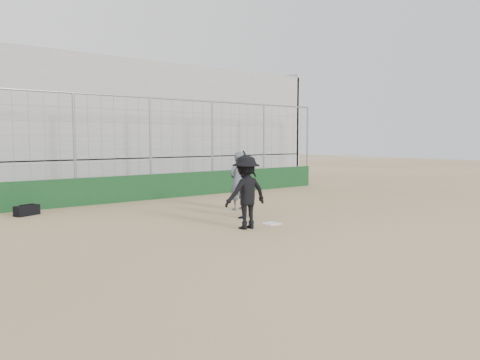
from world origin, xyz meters
TOP-DOWN VIEW (x-y plane):
  - ground at (0.00, 0.00)m, footprint 90.00×90.00m
  - home_plate at (0.00, 0.00)m, footprint 0.44×0.44m
  - backstop at (0.00, 7.00)m, footprint 18.10×0.25m
  - bleachers at (0.00, 11.95)m, footprint 20.25×6.70m
  - batter_at_plate at (-0.98, -0.06)m, footprint 1.29×0.82m
  - catcher_crouched at (0.06, 1.30)m, footprint 0.96×0.83m
  - umpire at (0.94, 2.69)m, footprint 0.78×0.58m
  - equipment_bag at (-4.95, 5.90)m, footprint 0.82×0.59m

SIDE VIEW (x-z plane):
  - ground at x=0.00m, z-range 0.00..0.00m
  - home_plate at x=0.00m, z-range 0.00..0.02m
  - equipment_bag at x=-4.95m, z-range -0.02..0.34m
  - catcher_crouched at x=0.06m, z-range 0.00..1.13m
  - umpire at x=0.94m, z-range 0.00..1.77m
  - backstop at x=0.00m, z-range -1.06..2.98m
  - batter_at_plate at x=-0.98m, z-range -0.06..2.02m
  - bleachers at x=0.00m, z-range -0.57..6.41m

